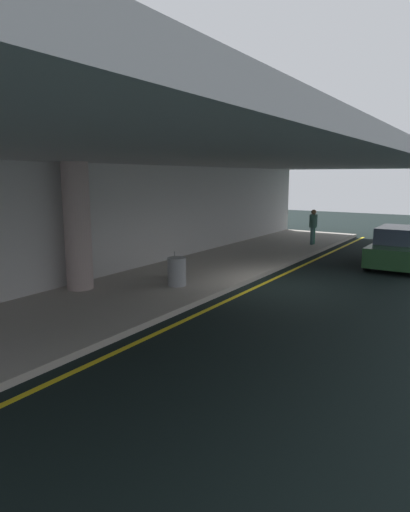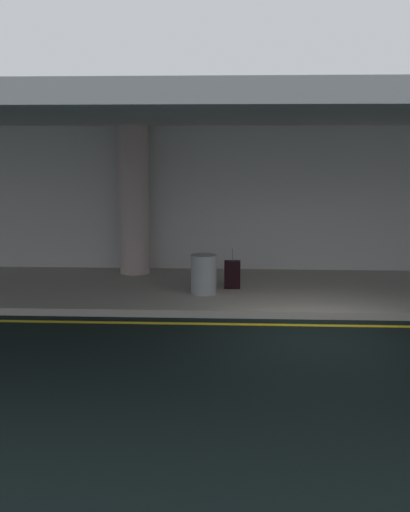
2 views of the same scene
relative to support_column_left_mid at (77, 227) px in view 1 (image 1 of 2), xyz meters
name	(u,v)px [view 1 (image 1 of 2)]	position (x,y,z in m)	size (l,w,h in m)	color
ground_plane	(281,286)	(4.00, -4.61, -1.97)	(60.00, 60.00, 0.00)	black
sidewalk	(199,272)	(4.00, -1.51, -1.90)	(26.00, 4.20, 0.15)	#A49D93
lane_stripe_yellow	(264,284)	(4.00, -4.01, -1.97)	(26.00, 0.14, 0.01)	yellow
support_column_left_mid	(77,227)	(0.00, 0.00, 0.00)	(0.76, 0.76, 3.65)	#AC9692
ceiling_overhang	(211,159)	(4.00, -2.01, 1.97)	(28.00, 13.20, 0.30)	#9C9DA0
terminal_back_wall	(149,217)	(4.00, 0.74, -0.07)	(26.00, 0.30, 3.80)	#B9B7B5
car_dark_green	(400,248)	(9.34, -7.14, -1.26)	(4.10, 1.92, 1.50)	#1D3E21
traveler_with_luggage	(313,224)	(11.93, -2.80, -0.86)	(0.38, 0.38, 1.68)	#375A58
suitcase_upright_primary	(175,270)	(2.46, -1.61, -1.51)	(0.36, 0.22, 0.90)	black
trash_bin_steel	(177,272)	(1.84, -2.16, -1.40)	(0.56, 0.56, 0.85)	gray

